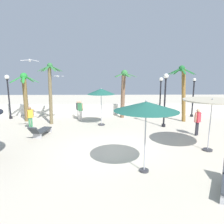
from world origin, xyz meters
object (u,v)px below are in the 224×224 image
patio_umbrella_0 (146,107)px  lamp_post_3 (165,95)px  palm_tree_0 (183,87)px  guest_1 (198,119)px  patio_umbrella_2 (212,103)px  guest_3 (80,109)px  patio_umbrella_3 (101,92)px  palm_tree_2 (50,86)px  lamp_post_1 (160,93)px  lamp_post_2 (193,97)px  seagull_1 (57,76)px  lamp_post_0 (8,92)px  lounge_chair_0 (40,131)px  guest_2 (30,115)px  palm_tree_1 (123,88)px  seagull_0 (30,60)px  guest_0 (78,108)px  palm_tree_3 (25,91)px

patio_umbrella_0 → lamp_post_3: lamp_post_3 is taller
palm_tree_0 → guest_1: size_ratio=2.63×
patio_umbrella_2 → guest_3: size_ratio=1.61×
guest_3 → lamp_post_3: bearing=-17.9°
patio_umbrella_3 → palm_tree_2: (-3.86, 0.43, 0.42)m
lamp_post_1 → guest_1: lamp_post_1 is taller
lamp_post_2 → seagull_1: seagull_1 is taller
lamp_post_0 → lamp_post_3: lamp_post_3 is taller
lamp_post_1 → seagull_1: size_ratio=3.98×
lounge_chair_0 → guest_2: bearing=125.5°
patio_umbrella_0 → palm_tree_1: bearing=90.4°
palm_tree_0 → guest_1: 4.23m
lounge_chair_0 → seagull_0: 4.23m
lamp_post_2 → guest_0: (-10.35, -0.39, -0.92)m
patio_umbrella_2 → patio_umbrella_3: size_ratio=0.96×
palm_tree_2 → lounge_chair_0: size_ratio=2.38×
lamp_post_3 → guest_0: 7.58m
palm_tree_0 → lamp_post_2: 2.69m
patio_umbrella_3 → guest_0: bearing=130.7°
palm_tree_0 → guest_3: palm_tree_0 is taller
lamp_post_2 → guest_3: (-10.00, -1.39, -0.81)m
seagull_0 → lamp_post_2: bearing=25.9°
palm_tree_0 → seagull_0: 11.35m
lamp_post_3 → lounge_chair_0: (-8.34, -2.17, -1.99)m
patio_umbrella_3 → guest_2: bearing=-169.7°
patio_umbrella_0 → patio_umbrella_2: bearing=30.2°
guest_2 → seagull_0: 4.33m
guest_1 → guest_2: 11.30m
palm_tree_0 → guest_0: size_ratio=2.95×
palm_tree_2 → lamp_post_0: palm_tree_2 is taller
palm_tree_1 → lamp_post_1: 3.50m
palm_tree_1 → lamp_post_0: (-9.91, -0.28, -0.27)m
patio_umbrella_0 → lamp_post_2: 12.06m
palm_tree_3 → lamp_post_1: (11.53, 1.76, -0.31)m
guest_1 → seagull_1: bearing=160.2°
patio_umbrella_0 → guest_2: 9.65m
palm_tree_3 → guest_2: size_ratio=2.47×
lamp_post_0 → lamp_post_1: size_ratio=1.06×
patio_umbrella_2 → lounge_chair_0: 9.84m
patio_umbrella_0 → guest_1: 6.45m
guest_1 → patio_umbrella_3: bearing=155.9°
patio_umbrella_2 → palm_tree_1: palm_tree_1 is taller
lamp_post_2 → guest_1: 6.05m
lamp_post_2 → palm_tree_1: bearing=-178.1°
palm_tree_1 → guest_1: bearing=-51.9°
palm_tree_0 → lamp_post_1: bearing=119.3°
patio_umbrella_2 → palm_tree_0: bearing=81.5°
palm_tree_3 → guest_1: size_ratio=2.30×
seagull_1 → palm_tree_2: bearing=-156.2°
seagull_1 → lamp_post_2: bearing=10.9°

